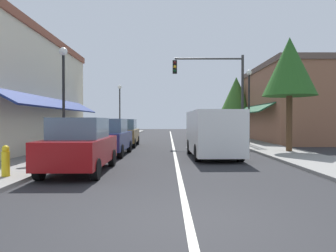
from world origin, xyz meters
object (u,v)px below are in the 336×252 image
at_px(parked_car_third_left, 122,133).
at_px(tree_right_near, 288,67).
at_px(parked_car_nearest_left, 79,145).
at_px(street_lamp_right_mid, 247,95).
at_px(van_in_lane, 211,132).
at_px(traffic_signal_mast_arm, 218,84).
at_px(street_lamp_left_near, 62,84).
at_px(tree_right_far, 235,94).
at_px(parked_car_second_left, 108,137).
at_px(fire_hydrant, 4,161).
at_px(street_lamp_left_far, 118,103).

bearing_deg(parked_car_third_left, tree_right_near, -26.37).
bearing_deg(parked_car_nearest_left, street_lamp_right_mid, 52.18).
xyz_separation_m(van_in_lane, street_lamp_right_mid, (3.35, 6.52, 2.24)).
relative_size(van_in_lane, traffic_signal_mast_arm, 0.85).
relative_size(street_lamp_left_near, tree_right_far, 0.85).
height_order(van_in_lane, street_lamp_left_near, street_lamp_left_near).
xyz_separation_m(parked_car_nearest_left, van_in_lane, (4.88, 4.29, 0.27)).
distance_m(parked_car_second_left, traffic_signal_mast_arm, 9.60).
height_order(parked_car_nearest_left, traffic_signal_mast_arm, traffic_signal_mast_arm).
bearing_deg(van_in_lane, street_lamp_left_near, -177.33).
height_order(parked_car_nearest_left, tree_right_far, tree_right_far).
distance_m(traffic_signal_mast_arm, street_lamp_left_near, 11.27).
relative_size(parked_car_nearest_left, parked_car_third_left, 1.00).
xyz_separation_m(parked_car_third_left, tree_right_near, (9.11, -4.35, 3.53)).
distance_m(street_lamp_right_mid, fire_hydrant, 15.96).
relative_size(traffic_signal_mast_arm, fire_hydrant, 7.12).
xyz_separation_m(van_in_lane, tree_right_near, (4.17, 1.69, 3.26)).
bearing_deg(street_lamp_left_near, parked_car_nearest_left, -64.74).
bearing_deg(van_in_lane, fire_hydrant, -141.09).
relative_size(van_in_lane, tree_right_far, 0.91).
height_order(parked_car_third_left, tree_right_near, tree_right_near).
xyz_separation_m(parked_car_second_left, tree_right_far, (9.27, 14.17, 3.31)).
bearing_deg(van_in_lane, parked_car_second_left, 168.14).
bearing_deg(street_lamp_left_far, parked_car_nearest_left, -85.09).
bearing_deg(parked_car_third_left, fire_hydrant, -98.89).
xyz_separation_m(street_lamp_left_far, fire_hydrant, (-0.09, -20.30, -2.79)).
height_order(parked_car_nearest_left, parked_car_third_left, same).
bearing_deg(parked_car_second_left, street_lamp_left_near, -140.50).
relative_size(parked_car_third_left, van_in_lane, 0.79).
height_order(traffic_signal_mast_arm, street_lamp_left_near, traffic_signal_mast_arm).
xyz_separation_m(traffic_signal_mast_arm, fire_hydrant, (-8.08, -12.87, -3.64)).
xyz_separation_m(van_in_lane, street_lamp_left_near, (-6.66, -0.51, 2.15)).
distance_m(parked_car_third_left, tree_right_near, 10.69).
bearing_deg(street_lamp_left_near, street_lamp_right_mid, 35.06).
bearing_deg(tree_right_near, street_lamp_left_near, -168.55).
bearing_deg(street_lamp_left_far, street_lamp_right_mid, -39.54).
height_order(parked_car_nearest_left, street_lamp_left_far, street_lamp_left_far).
distance_m(street_lamp_left_near, street_lamp_right_mid, 12.23).
relative_size(parked_car_nearest_left, van_in_lane, 0.79).
distance_m(street_lamp_right_mid, tree_right_near, 5.01).
relative_size(van_in_lane, tree_right_near, 0.88).
bearing_deg(van_in_lane, parked_car_third_left, 127.55).
height_order(parked_car_nearest_left, street_lamp_right_mid, street_lamp_right_mid).
distance_m(parked_car_second_left, tree_right_near, 9.78).
distance_m(parked_car_second_left, parked_car_third_left, 5.16).
height_order(parked_car_nearest_left, parked_car_second_left, same).
relative_size(parked_car_second_left, street_lamp_right_mid, 0.82).
xyz_separation_m(parked_car_second_left, street_lamp_left_near, (-1.74, -1.39, 2.42)).
bearing_deg(street_lamp_right_mid, street_lamp_left_far, 140.46).
xyz_separation_m(parked_car_nearest_left, traffic_signal_mast_arm, (6.37, 11.51, 3.31)).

